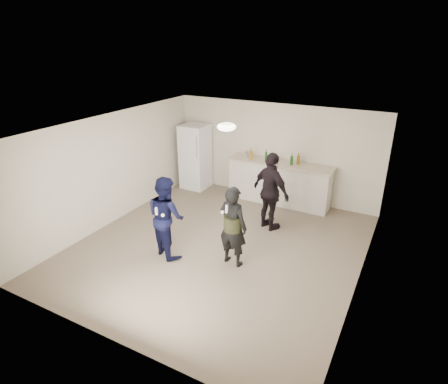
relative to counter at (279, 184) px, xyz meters
The scene contains 21 objects.
floor 2.74m from the counter, 96.19° to the right, with size 6.00×6.00×0.00m, color #6B5B4C.
ceiling 3.33m from the counter, 96.19° to the right, with size 6.00×6.00×0.00m, color silver.
wall_back 0.85m from the counter, 131.25° to the left, with size 6.00×6.00×0.00m, color beige.
wall_front 5.72m from the counter, 92.92° to the right, with size 6.00×6.00×0.00m, color beige.
wall_left 4.11m from the counter, 138.70° to the right, with size 6.00×6.00×0.00m, color beige.
wall_right 3.70m from the counter, 47.34° to the right, with size 6.00×6.00×0.00m, color beige.
counter is the anchor object (origin of this frame).
counter_top 0.55m from the counter, ahead, with size 2.68×0.64×0.04m, color beige.
fridge 2.51m from the counter, behind, with size 0.70×0.70×1.80m, color white.
fridge_handle 2.37m from the counter, 168.68° to the right, with size 0.02×0.02×0.60m, color silver.
ceiling_dome 3.07m from the counter, 96.96° to the right, with size 0.36×0.36×0.16m, color white.
shaker 1.15m from the counter, behind, with size 0.08×0.08×0.17m, color silver.
man 3.55m from the counter, 107.72° to the right, with size 0.79×0.62×1.63m, color #101242.
woman 3.10m from the counter, 85.87° to the right, with size 0.58×0.38×1.58m, color black.
camo_shorts 3.11m from the counter, 85.87° to the right, with size 0.34×0.34×0.28m, color #343B1B.
spectator 1.51m from the counter, 77.32° to the right, with size 1.04×0.43×1.77m, color black.
remote_man 3.84m from the counter, 106.43° to the right, with size 0.04×0.04×0.15m, color white.
nunchuk_man 3.77m from the counter, 104.80° to the right, with size 0.07×0.07×0.07m, color white.
remote_woman 3.42m from the counter, 86.18° to the right, with size 0.04×0.04×0.15m, color silver.
nunchuk_woman 3.36m from the counter, 87.87° to the right, with size 0.07×0.07×0.07m, color white.
bottle_cluster 0.68m from the counter, 163.10° to the right, with size 1.27×0.23×0.24m.
Camera 1 is at (3.24, -5.89, 4.06)m, focal length 30.00 mm.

